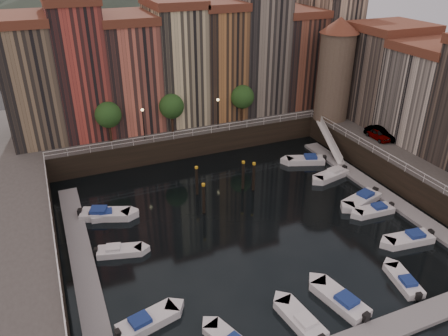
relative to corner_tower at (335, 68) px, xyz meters
name	(u,v)px	position (x,y,z in m)	size (l,w,h in m)	color
ground	(246,220)	(-20.00, -14.50, -10.19)	(200.00, 200.00, 0.00)	black
quay_far	(171,121)	(-20.00, 11.50, -8.69)	(80.00, 20.00, 3.00)	black
dock_left	(83,265)	(-36.20, -15.50, -10.02)	(2.00, 28.00, 0.35)	gray
dock_right	(379,191)	(-3.80, -15.50, -10.02)	(2.00, 28.00, 0.35)	gray
mountains	(95,8)	(-18.28, 95.50, -2.28)	(145.00, 100.00, 18.00)	#2D382D
far_terrace	(196,59)	(-16.69, 9.00, 0.76)	(48.70, 10.30, 17.50)	#806C51
right_terrace	(433,89)	(6.50, -10.70, -0.64)	(9.30, 24.30, 14.00)	#6C5D52
corner_tower	(335,68)	(0.00, 0.00, 0.00)	(5.20, 5.20, 13.80)	#6B5B4C
promenade_trees	(176,106)	(-21.33, 3.70, -3.61)	(21.20, 3.20, 5.20)	black
street_lamps	(182,113)	(-21.00, 2.70, -4.30)	(10.36, 0.36, 4.18)	black
railings	(227,167)	(-20.00, -9.62, -6.41)	(36.08, 34.04, 0.52)	white
gangway	(330,140)	(-2.90, -4.50, -8.28)	(2.78, 8.32, 3.73)	white
mooring_pilings	(225,183)	(-20.11, -9.30, -8.54)	(7.22, 4.24, 3.78)	black
boat_left_1	(147,322)	(-32.71, -24.19, -9.82)	(4.92, 2.79, 1.10)	silver
boat_left_2	(119,251)	(-33.00, -14.98, -9.87)	(4.32, 2.50, 0.97)	silver
boat_left_3	(111,215)	(-32.62, -8.72, -9.86)	(4.35, 2.16, 0.98)	silver
boat_left_4	(104,214)	(-33.20, -8.46, -9.79)	(5.32, 3.60, 1.20)	silver
boat_right_0	(410,239)	(-7.41, -23.93, -9.82)	(4.93, 2.30, 1.11)	silver
boat_right_1	(375,210)	(-7.08, -18.64, -9.85)	(4.43, 1.83, 1.01)	silver
boat_right_2	(362,199)	(-6.94, -16.39, -9.80)	(5.22, 3.09, 1.17)	silver
boat_right_3	(332,175)	(-6.60, -10.35, -9.82)	(4.94, 2.68, 1.11)	silver
boat_right_4	(306,160)	(-7.25, -5.77, -9.81)	(5.09, 3.33, 1.15)	silver
boat_near_1	(301,320)	(-22.19, -28.51, -9.83)	(2.23, 4.81, 1.08)	silver
boat_near_2	(341,300)	(-18.27, -27.98, -9.80)	(2.78, 5.24, 1.17)	silver
boat_near_3	(404,281)	(-12.09, -28.17, -9.87)	(2.26, 4.30, 0.96)	silver
car_a	(378,134)	(1.19, -8.61, -6.52)	(1.59, 3.94, 1.34)	gray
car_b	(382,134)	(1.70, -8.68, -6.49)	(1.49, 4.26, 1.40)	gray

